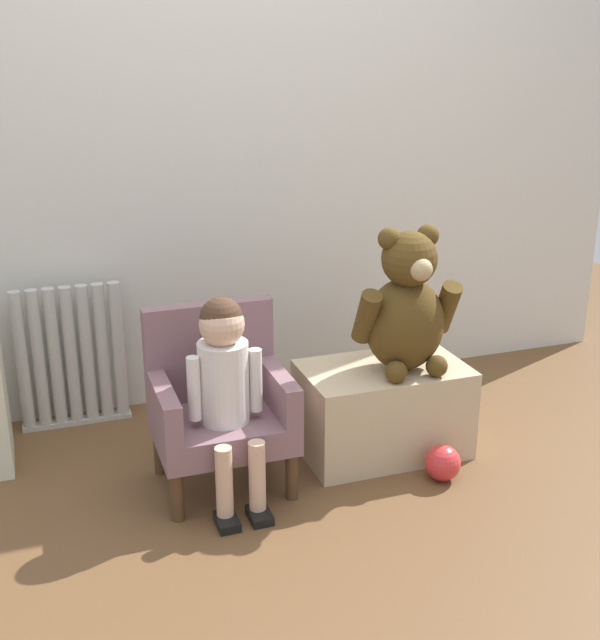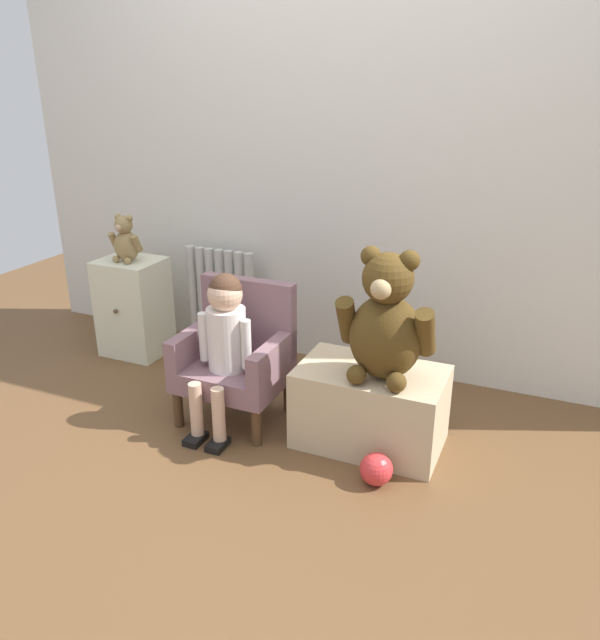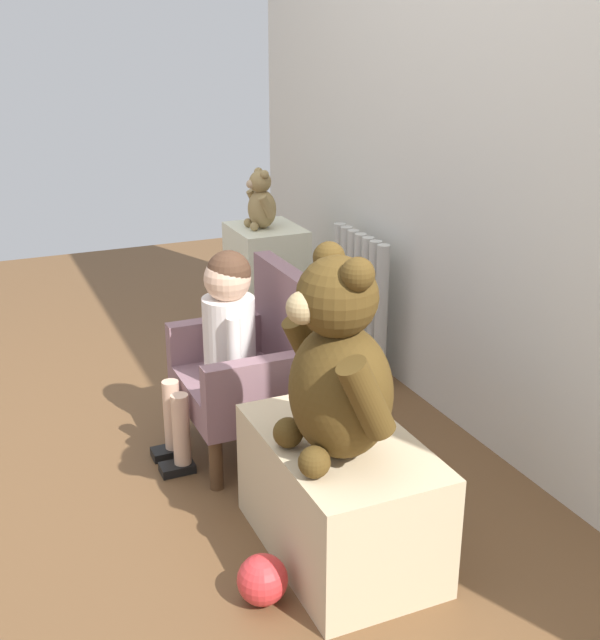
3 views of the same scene
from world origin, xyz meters
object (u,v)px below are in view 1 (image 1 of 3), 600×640
radiator (71,358)px  child_armchair (219,402)px  toy_ball (443,463)px  child_figure (225,372)px  low_bench (383,409)px  large_teddy_bear (406,309)px

radiator → child_armchair: 0.77m
child_armchair → toy_ball: 0.83m
radiator → child_figure: size_ratio=0.83×
radiator → child_armchair: (0.45, -0.63, 0.01)m
low_bench → toy_ball: 0.31m
radiator → large_teddy_bear: (1.14, -0.66, 0.29)m
radiator → low_bench: radiator is taller
child_armchair → child_figure: (0.00, -0.11, 0.15)m
large_teddy_bear → child_armchair: bearing=176.9°
low_bench → large_teddy_bear: 0.41m
child_figure → toy_ball: (0.75, -0.16, -0.39)m
low_bench → large_teddy_bear: large_teddy_bear is taller
child_figure → low_bench: (0.63, 0.11, -0.28)m
low_bench → large_teddy_bear: bearing=-34.5°
large_teddy_bear → child_figure: bearing=-174.1°
child_armchair → large_teddy_bear: size_ratio=1.17×
radiator → toy_ball: (1.19, -0.89, -0.23)m
radiator → low_bench: 1.25m
radiator → child_figure: bearing=-58.5°
child_armchair → child_figure: size_ratio=0.88×
radiator → low_bench: bearing=-29.9°
radiator → large_teddy_bear: bearing=-30.2°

